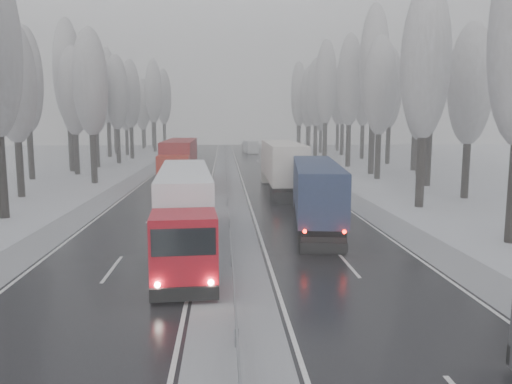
{
  "coord_description": "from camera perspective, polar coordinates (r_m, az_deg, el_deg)",
  "views": [
    {
      "loc": [
        -0.33,
        -9.53,
        6.44
      ],
      "look_at": [
        1.62,
        20.31,
        2.2
      ],
      "focal_mm": 35.0,
      "sensor_mm": 36.0,
      "label": 1
    }
  ],
  "objects": [
    {
      "name": "shoulder_left",
      "position": [
        41.25,
        -17.53,
        -1.26
      ],
      "size": [
        2.4,
        200.0,
        0.04
      ],
      "primitive_type": "cube",
      "color": "#95979D",
      "rests_on": "ground"
    },
    {
      "name": "tree_60",
      "position": [
        47.18,
        -25.9,
        11.1
      ],
      "size": [
        3.6,
        3.6,
        14.84
      ],
      "color": "black",
      "rests_on": "ground"
    },
    {
      "name": "tree_25",
      "position": [
        69.54,
        17.94,
        12.7
      ],
      "size": [
        3.6,
        3.6,
        19.44
      ],
      "color": "black",
      "rests_on": "ground"
    },
    {
      "name": "tree_19",
      "position": [
        45.48,
        23.33,
        11.18
      ],
      "size": [
        3.6,
        3.6,
        14.57
      ],
      "color": "black",
      "rests_on": "ground"
    },
    {
      "name": "tree_35",
      "position": [
        112.84,
        9.38,
        10.67
      ],
      "size": [
        3.6,
        3.6,
        18.25
      ],
      "color": "black",
      "rests_on": "ground"
    },
    {
      "name": "tree_36",
      "position": [
        117.17,
        4.9,
        11.26
      ],
      "size": [
        3.6,
        3.6,
        20.23
      ],
      "color": "black",
      "rests_on": "ground"
    },
    {
      "name": "tree_34",
      "position": [
        107.17,
        4.98,
        10.67
      ],
      "size": [
        3.6,
        3.6,
        17.63
      ],
      "color": "black",
      "rests_on": "ground"
    },
    {
      "name": "tree_30",
      "position": [
        92.92,
        6.88,
        11.14
      ],
      "size": [
        3.6,
        3.6,
        17.86
      ],
      "color": "black",
      "rests_on": "ground"
    },
    {
      "name": "truck_cream_box",
      "position": [
        45.65,
        2.87,
        3.33
      ],
      "size": [
        3.16,
        17.93,
        4.58
      ],
      "rotation": [
        0.0,
        0.0,
        -0.02
      ],
      "color": "#AAA997",
      "rests_on": "ground"
    },
    {
      "name": "tree_28",
      "position": [
        83.4,
        8.0,
        12.25
      ],
      "size": [
        3.6,
        3.6,
        19.62
      ],
      "color": "black",
      "rests_on": "ground"
    },
    {
      "name": "tree_22",
      "position": [
        57.92,
        14.0,
        11.6
      ],
      "size": [
        3.6,
        3.6,
        15.86
      ],
      "color": "black",
      "rests_on": "ground"
    },
    {
      "name": "tree_74",
      "position": [
        110.03,
        -11.64,
        11.15
      ],
      "size": [
        3.6,
        3.6,
        19.68
      ],
      "color": "black",
      "rests_on": "ground"
    },
    {
      "name": "median_guardrail",
      "position": [
        39.95,
        -3.22,
        -0.35
      ],
      "size": [
        0.12,
        200.0,
        0.76
      ],
      "color": "slate",
      "rests_on": "ground"
    },
    {
      "name": "tree_18",
      "position": [
        39.69,
        18.81,
        13.81
      ],
      "size": [
        3.6,
        3.6,
        16.58
      ],
      "color": "black",
      "rests_on": "ground"
    },
    {
      "name": "tree_75",
      "position": [
        115.49,
        -15.92,
        10.52
      ],
      "size": [
        3.6,
        3.6,
        18.6
      ],
      "color": "black",
      "rests_on": "ground"
    },
    {
      "name": "carriageway_left",
      "position": [
        40.35,
        -10.69,
        -1.23
      ],
      "size": [
        7.5,
        200.0,
        0.03
      ],
      "primitive_type": "cube",
      "color": "black",
      "rests_on": "ground"
    },
    {
      "name": "truck_red_red",
      "position": [
        51.27,
        -8.72,
        3.74
      ],
      "size": [
        2.95,
        17.79,
        4.55
      ],
      "rotation": [
        0.0,
        0.0,
        0.01
      ],
      "color": "#B0180A",
      "rests_on": "ground"
    },
    {
      "name": "tree_23",
      "position": [
        63.72,
        18.32,
        9.76
      ],
      "size": [
        3.6,
        3.6,
        13.55
      ],
      "color": "black",
      "rests_on": "ground"
    },
    {
      "name": "tree_77",
      "position": [
        123.8,
        -12.88,
        9.17
      ],
      "size": [
        3.6,
        3.6,
        14.32
      ],
      "color": "black",
      "rests_on": "ground"
    },
    {
      "name": "tree_20",
      "position": [
        48.41,
        18.83,
        12.04
      ],
      "size": [
        3.6,
        3.6,
        15.71
      ],
      "color": "black",
      "rests_on": "ground"
    },
    {
      "name": "carriageway_right",
      "position": [
        40.44,
        4.25,
        -1.1
      ],
      "size": [
        7.5,
        200.0,
        0.03
      ],
      "primitive_type": "cube",
      "color": "black",
      "rests_on": "ground"
    },
    {
      "name": "tree_27",
      "position": [
        79.04,
        15.06,
        11.37
      ],
      "size": [
        3.6,
        3.6,
        17.62
      ],
      "color": "black",
      "rests_on": "ground"
    },
    {
      "name": "tree_31",
      "position": [
        98.08,
        9.92,
        11.18
      ],
      "size": [
        3.6,
        3.6,
        18.58
      ],
      "color": "black",
      "rests_on": "ground"
    },
    {
      "name": "tree_71",
      "position": [
        95.22,
        -16.65,
        11.46
      ],
      "size": [
        3.6,
        3.6,
        19.61
      ],
      "color": "black",
      "rests_on": "ground"
    },
    {
      "name": "tree_29",
      "position": [
        88.96,
        12.2,
        11.26
      ],
      "size": [
        3.6,
        3.6,
        18.11
      ],
      "color": "black",
      "rests_on": "ground"
    },
    {
      "name": "tree_78",
      "position": [
        126.18,
        -11.78,
        10.69
      ],
      "size": [
        3.6,
        3.6,
        19.55
      ],
      "color": "black",
      "rests_on": "ground"
    },
    {
      "name": "tree_21",
      "position": [
        53.11,
        19.52,
        13.63
      ],
      "size": [
        3.6,
        3.6,
        18.62
      ],
      "color": "black",
      "rests_on": "ground"
    },
    {
      "name": "tree_66",
      "position": [
        74.14,
        -17.94,
        10.31
      ],
      "size": [
        3.6,
        3.6,
        15.23
      ],
      "color": "black",
      "rests_on": "ground"
    },
    {
      "name": "tree_26",
      "position": [
        73.25,
        10.67,
        12.36
      ],
      "size": [
        3.6,
        3.6,
        18.78
      ],
      "color": "black",
      "rests_on": "ground"
    },
    {
      "name": "tree_68",
      "position": [
        80.42,
        -15.67,
        10.84
      ],
      "size": [
        3.6,
        3.6,
        16.65
      ],
      "color": "black",
      "rests_on": "ground"
    },
    {
      "name": "truck_red_white",
      "position": [
        25.36,
        -8.16,
        -1.34
      ],
      "size": [
        3.54,
        15.68,
        3.99
      ],
      "rotation": [
        0.0,
        0.0,
        0.07
      ],
      "color": "#A60916",
      "rests_on": "ground"
    },
    {
      "name": "tree_32",
      "position": [
        100.3,
        6.12,
        10.73
      ],
      "size": [
        3.6,
        3.6,
        17.33
      ],
      "color": "black",
      "rests_on": "ground"
    },
    {
      "name": "tree_39",
      "position": [
        132.14,
        5.89,
        9.76
      ],
      "size": [
        3.6,
        3.6,
        16.19
      ],
      "color": "black",
      "rests_on": "ground"
    },
    {
      "name": "tree_38",
      "position": [
        127.79,
        4.94,
        10.35
      ],
      "size": [
        3.6,
        3.6,
        17.97
      ],
      "color": "black",
      "rests_on": "ground"
    },
    {
      "name": "tree_37",
      "position": [
        122.21,
        7.89,
        9.92
      ],
      "size": [
        3.6,
        3.6,
        16.37
      ],
      "color": "black",
      "rests_on": "ground"
    },
    {
      "name": "tree_67",
      "position": [
        78.41,
        -18.25,
        11.02
      ],
      "size": [
        3.6,
        3.6,
        17.09
      ],
      "color": "black",
      "rests_on": "ground"
    },
    {
      "name": "tree_62",
      "position": [
        55.11,
        -18.42,
        11.74
      ],
      "size": [
        3.6,
        3.6,
        16.04
      ],
      "color": "black",
      "rests_on": "ground"
    },
    {
      "name": "tree_76",
      "position": [
        119.17,
        -10.51,
        10.58
      ],
      "size": [
        3.6,
        3.6,
        18.55
      ],
      "color": "black",
      "rests_on": "ground"
    },
    {
      "name": "tree_70",
      "position": [
        90.27,
        -14.18,
        10.74
      ],
      "size": [
        3.6,
        3.6,
        17.09
      ],
      "color": "black",
      "rests_on": "ground"
    },
    {
      "name": "truck_blue_box",
      "position": [
        31.1,
        6.75,
        0.42
      ],
      "size": [
        4.29,
        15.69,
        3.99
      ],
      "rotation": [
        0.0,
        0.0,
        -0.12
      ],
      "color": "#1D254A",
      "rests_on": "ground"
    },
    {
      "name": "tree_24",
      "position": [
        63.59,
        13.35,
        13.95
      ],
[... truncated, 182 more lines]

